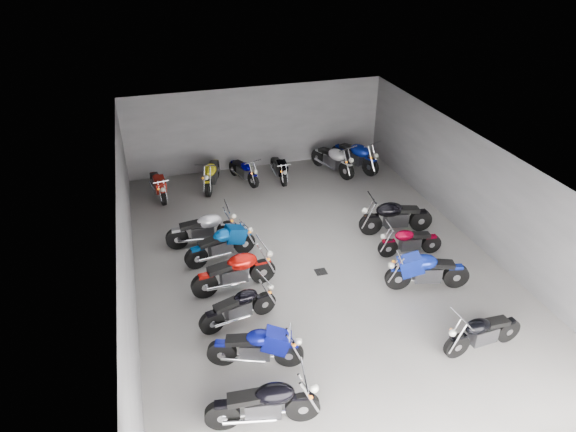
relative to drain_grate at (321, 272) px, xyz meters
name	(u,v)px	position (x,y,z in m)	size (l,w,h in m)	color
ground	(315,262)	(0.00, 0.50, -0.01)	(14.00, 14.00, 0.00)	gray
wall_back	(257,127)	(0.00, 7.50, 1.59)	(10.00, 0.10, 3.20)	slate
wall_left	(126,242)	(-5.00, 0.50, 1.59)	(0.10, 14.00, 3.20)	slate
wall_right	(476,190)	(5.00, 0.50, 1.59)	(0.10, 14.00, 3.20)	slate
ceiling	(318,159)	(0.00, 0.50, 3.21)	(10.00, 14.00, 0.04)	black
drain_grate	(321,272)	(0.00, 0.00, 0.00)	(0.32, 0.32, 0.01)	black
motorcycle_left_a	(264,404)	(-2.73, -4.37, 0.53)	(2.23, 0.57, 0.98)	black
motorcycle_left_b	(256,347)	(-2.51, -2.84, 0.50)	(2.06, 0.79, 0.93)	black
motorcycle_left_c	(239,307)	(-2.59, -1.38, 0.48)	(1.98, 0.62, 0.88)	black
motorcycle_left_d	(235,272)	(-2.43, -0.06, 0.55)	(2.30, 0.53, 1.01)	black
motorcycle_left_e	(221,244)	(-2.53, 1.39, 0.51)	(2.13, 0.68, 0.95)	black
motorcycle_left_f	(203,229)	(-2.91, 2.35, 0.52)	(2.20, 0.42, 0.97)	black
motorcycle_right_a	(483,332)	(2.49, -3.81, 0.48)	(2.04, 0.44, 0.90)	black
motorcycle_right_c	(427,271)	(2.42, -1.44, 0.53)	(2.22, 0.69, 0.99)	black
motorcycle_right_d	(409,241)	(2.74, 0.10, 0.45)	(1.91, 0.44, 0.84)	black
motorcycle_right_e	(395,217)	(2.91, 1.35, 0.56)	(2.34, 0.55, 1.03)	black
motorcycle_back_a	(158,185)	(-4.00, 5.89, 0.47)	(0.49, 1.98, 0.87)	black
motorcycle_back_b	(212,174)	(-2.04, 6.13, 0.52)	(0.86, 2.12, 0.97)	black
motorcycle_back_c	(244,170)	(-0.84, 6.23, 0.45)	(0.78, 1.82, 0.83)	black
motorcycle_back_d	(279,168)	(0.48, 6.07, 0.44)	(0.37, 1.87, 0.82)	black
motorcycle_back_e	(333,159)	(2.63, 6.03, 0.55)	(0.98, 2.21, 1.02)	black
motorcycle_back_f	(355,155)	(3.58, 6.10, 0.57)	(1.13, 2.25, 1.05)	black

